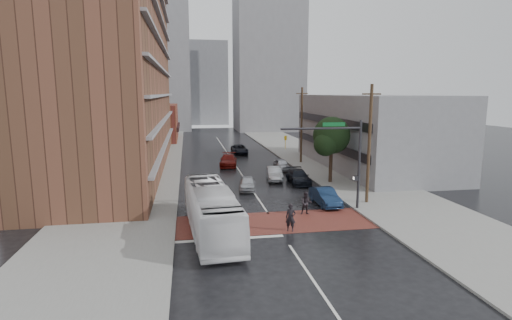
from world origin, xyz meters
name	(u,v)px	position (x,y,z in m)	size (l,w,h in m)	color
ground	(275,225)	(0.00, 0.00, 0.00)	(160.00, 160.00, 0.00)	black
crosswalk	(274,222)	(0.00, 0.50, 0.01)	(14.00, 5.00, 0.02)	maroon
sidewalk_west	(145,166)	(-11.50, 25.00, 0.07)	(9.00, 90.00, 0.15)	gray
sidewalk_east	(318,161)	(11.50, 25.00, 0.07)	(9.00, 90.00, 0.15)	gray
apartment_block	(117,52)	(-14.00, 24.00, 14.00)	(10.00, 44.00, 28.00)	brown
storefront_west	(156,123)	(-12.00, 54.00, 3.50)	(8.00, 16.00, 7.00)	brown
building_east	(370,131)	(16.50, 20.00, 4.50)	(11.00, 26.00, 9.00)	gray
distant_tower_west	(153,65)	(-14.00, 78.00, 16.00)	(18.00, 16.00, 32.00)	gray
distant_tower_east	(268,57)	(14.00, 72.00, 18.00)	(16.00, 14.00, 36.00)	gray
distant_tower_center	(207,83)	(0.00, 95.00, 12.00)	(12.00, 10.00, 24.00)	gray
street_tree	(332,138)	(8.52, 12.03, 4.73)	(4.20, 4.10, 6.90)	#332319
signal_mast	(342,152)	(5.85, 2.50, 4.73)	(6.50, 0.30, 7.20)	#2D2D33
utility_pole_near	(369,144)	(8.80, 4.00, 5.14)	(1.60, 0.26, 10.00)	#473321
utility_pole_far	(302,125)	(8.80, 24.00, 5.14)	(1.60, 0.26, 10.00)	#473321
transit_bus	(211,210)	(-4.60, -1.00, 1.59)	(2.67, 11.42, 3.18)	white
pedestrian_a	(291,218)	(0.71, -1.50, 0.95)	(0.69, 0.46, 1.90)	black
pedestrian_b	(306,203)	(2.86, 1.96, 0.90)	(0.87, 0.68, 1.79)	black
car_travel_a	(247,183)	(-0.43, 10.56, 0.66)	(1.56, 3.87, 1.32)	#B6B9BF
car_travel_b	(274,174)	(3.08, 14.43, 0.71)	(1.51, 4.33, 1.43)	#A8AAB0
car_travel_c	(228,160)	(-0.97, 23.51, 0.75)	(2.09, 5.15, 1.49)	maroon
suv_travel	(239,149)	(1.78, 33.66, 0.70)	(2.31, 5.01, 1.39)	black
car_parked_near	(325,197)	(5.20, 4.26, 0.71)	(1.51, 4.32, 1.43)	#132645
car_parked_mid	(298,177)	(5.20, 12.46, 0.70)	(1.95, 4.79, 1.39)	black
car_parked_far	(282,164)	(5.20, 19.92, 0.66)	(1.55, 3.85, 1.31)	#B8B9C0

